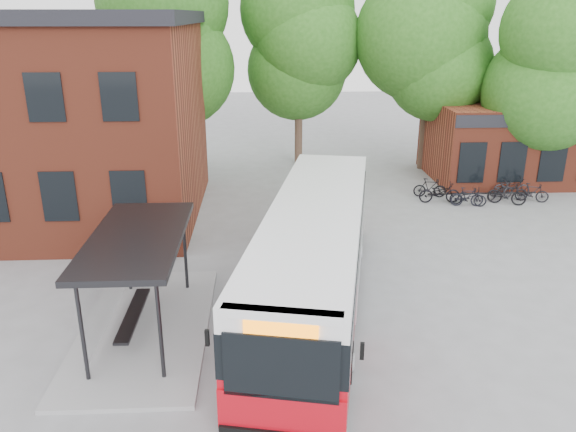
{
  "coord_description": "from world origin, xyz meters",
  "views": [
    {
      "loc": [
        -1.17,
        -14.91,
        8.36
      ],
      "look_at": [
        -0.31,
        2.71,
        2.0
      ],
      "focal_mm": 35.0,
      "sensor_mm": 36.0,
      "label": 1
    }
  ],
  "objects_px": {
    "bicycle_1": "(430,188)",
    "bicycle_2": "(468,197)",
    "bicycle_6": "(512,187)",
    "bicycle_0": "(439,192)",
    "bus_shelter": "(141,284)",
    "bicycle_5": "(507,194)",
    "city_bus": "(315,257)",
    "bicycle_4": "(500,191)",
    "bicycle_7": "(532,193)",
    "bicycle_3": "(467,197)"
  },
  "relations": [
    {
      "from": "bicycle_3",
      "to": "bicycle_5",
      "type": "bearing_deg",
      "value": -79.46
    },
    {
      "from": "bicycle_4",
      "to": "bicycle_6",
      "type": "height_order",
      "value": "bicycle_6"
    },
    {
      "from": "bicycle_6",
      "to": "bus_shelter",
      "type": "bearing_deg",
      "value": 132.4
    },
    {
      "from": "bicycle_1",
      "to": "bicycle_2",
      "type": "relative_size",
      "value": 0.95
    },
    {
      "from": "bus_shelter",
      "to": "city_bus",
      "type": "relative_size",
      "value": 0.56
    },
    {
      "from": "bicycle_7",
      "to": "bicycle_6",
      "type": "bearing_deg",
      "value": 49.75
    },
    {
      "from": "bicycle_1",
      "to": "bicycle_2",
      "type": "xyz_separation_m",
      "value": [
        1.4,
        -1.34,
        -0.04
      ]
    },
    {
      "from": "city_bus",
      "to": "bicycle_4",
      "type": "xyz_separation_m",
      "value": [
        9.82,
        9.93,
        -1.16
      ]
    },
    {
      "from": "bicycle_7",
      "to": "bicycle_4",
      "type": "bearing_deg",
      "value": 92.35
    },
    {
      "from": "bus_shelter",
      "to": "bicycle_4",
      "type": "relative_size",
      "value": 4.27
    },
    {
      "from": "bicycle_4",
      "to": "bicycle_5",
      "type": "xyz_separation_m",
      "value": [
        0.01,
        -0.76,
        0.08
      ]
    },
    {
      "from": "bicycle_1",
      "to": "bicycle_6",
      "type": "height_order",
      "value": "bicycle_1"
    },
    {
      "from": "city_bus",
      "to": "bicycle_3",
      "type": "height_order",
      "value": "city_bus"
    },
    {
      "from": "bicycle_5",
      "to": "bicycle_0",
      "type": "bearing_deg",
      "value": 105.74
    },
    {
      "from": "bicycle_0",
      "to": "bicycle_7",
      "type": "relative_size",
      "value": 1.28
    },
    {
      "from": "city_bus",
      "to": "bicycle_3",
      "type": "distance_m",
      "value": 12.02
    },
    {
      "from": "bicycle_0",
      "to": "bicycle_5",
      "type": "relative_size",
      "value": 1.12
    },
    {
      "from": "bus_shelter",
      "to": "bicycle_4",
      "type": "distance_m",
      "value": 18.46
    },
    {
      "from": "bicycle_1",
      "to": "bicycle_2",
      "type": "distance_m",
      "value": 1.94
    },
    {
      "from": "bus_shelter",
      "to": "bicycle_0",
      "type": "height_order",
      "value": "bus_shelter"
    },
    {
      "from": "bus_shelter",
      "to": "bicycle_2",
      "type": "height_order",
      "value": "bus_shelter"
    },
    {
      "from": "city_bus",
      "to": "bicycle_0",
      "type": "xyz_separation_m",
      "value": [
        6.77,
        9.57,
        -1.09
      ]
    },
    {
      "from": "city_bus",
      "to": "bicycle_3",
      "type": "bearing_deg",
      "value": 60.27
    },
    {
      "from": "bicycle_0",
      "to": "bicycle_6",
      "type": "bearing_deg",
      "value": -75.14
    },
    {
      "from": "bicycle_1",
      "to": "bicycle_4",
      "type": "relative_size",
      "value": 0.95
    },
    {
      "from": "bicycle_1",
      "to": "bicycle_7",
      "type": "distance_m",
      "value": 4.7
    },
    {
      "from": "bus_shelter",
      "to": "bicycle_5",
      "type": "bearing_deg",
      "value": 35.2
    },
    {
      "from": "bus_shelter",
      "to": "bicycle_1",
      "type": "xyz_separation_m",
      "value": [
        11.44,
        11.64,
        -0.98
      ]
    },
    {
      "from": "bicycle_1",
      "to": "bicycle_6",
      "type": "bearing_deg",
      "value": -80.44
    },
    {
      "from": "bicycle_2",
      "to": "bicycle_5",
      "type": "relative_size",
      "value": 0.96
    },
    {
      "from": "bicycle_3",
      "to": "bicycle_2",
      "type": "bearing_deg",
      "value": -35.47
    },
    {
      "from": "bicycle_0",
      "to": "bicycle_3",
      "type": "distance_m",
      "value": 1.26
    },
    {
      "from": "bicycle_2",
      "to": "bicycle_3",
      "type": "distance_m",
      "value": 0.13
    },
    {
      "from": "bicycle_4",
      "to": "bicycle_1",
      "type": "bearing_deg",
      "value": 57.2
    },
    {
      "from": "bicycle_1",
      "to": "bicycle_5",
      "type": "xyz_separation_m",
      "value": [
        3.26,
        -1.27,
        0.04
      ]
    },
    {
      "from": "bus_shelter",
      "to": "bicycle_4",
      "type": "xyz_separation_m",
      "value": [
        14.7,
        11.13,
        -1.02
      ]
    },
    {
      "from": "city_bus",
      "to": "bicycle_4",
      "type": "distance_m",
      "value": 14.01
    },
    {
      "from": "bicycle_3",
      "to": "bicycle_5",
      "type": "xyz_separation_m",
      "value": [
        1.94,
        0.17,
        0.06
      ]
    },
    {
      "from": "bicycle_6",
      "to": "bicycle_0",
      "type": "bearing_deg",
      "value": 108.67
    },
    {
      "from": "bicycle_3",
      "to": "bicycle_4",
      "type": "xyz_separation_m",
      "value": [
        1.93,
        0.93,
        -0.02
      ]
    },
    {
      "from": "bicycle_0",
      "to": "bicycle_2",
      "type": "distance_m",
      "value": 1.3
    },
    {
      "from": "bicycle_2",
      "to": "bus_shelter",
      "type": "bearing_deg",
      "value": 148.44
    },
    {
      "from": "bicycle_2",
      "to": "bicycle_7",
      "type": "height_order",
      "value": "bicycle_7"
    },
    {
      "from": "city_bus",
      "to": "bicycle_7",
      "type": "height_order",
      "value": "city_bus"
    },
    {
      "from": "bicycle_0",
      "to": "bicycle_7",
      "type": "height_order",
      "value": "bicycle_0"
    },
    {
      "from": "bus_shelter",
      "to": "bicycle_2",
      "type": "relative_size",
      "value": 4.27
    },
    {
      "from": "bicycle_1",
      "to": "bicycle_2",
      "type": "height_order",
      "value": "bicycle_1"
    },
    {
      "from": "bicycle_4",
      "to": "bicycle_2",
      "type": "bearing_deg",
      "value": 90.32
    },
    {
      "from": "bicycle_6",
      "to": "bicycle_7",
      "type": "bearing_deg",
      "value": -145.52
    },
    {
      "from": "city_bus",
      "to": "bicycle_0",
      "type": "distance_m",
      "value": 11.77
    }
  ]
}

